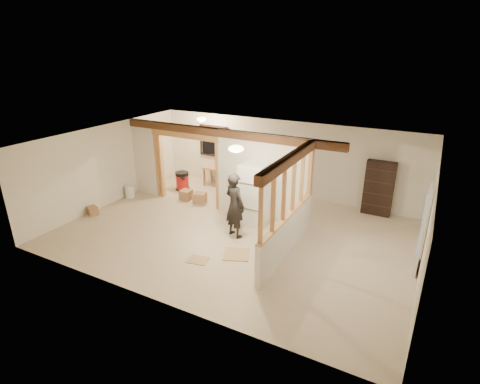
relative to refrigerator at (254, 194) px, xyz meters
The scene contains 30 objects.
floor 1.19m from the refrigerator, 101.80° to the right, with size 9.00×6.50×0.01m, color #CBB397.
ceiling 1.81m from the refrigerator, 101.80° to the right, with size 9.00×6.50×0.01m, color white.
wall_back 2.49m from the refrigerator, 93.84° to the left, with size 9.00×0.01×2.50m, color silver.
wall_front 4.06m from the refrigerator, 92.34° to the right, with size 9.00×0.01×2.50m, color silver.
wall_left 4.75m from the refrigerator, behind, with size 0.01×6.50×2.50m, color silver.
wall_right 4.42m from the refrigerator, 10.33° to the right, with size 0.01×6.50×2.50m, color silver.
partition_left_stub 4.25m from the refrigerator, behind, with size 0.90×0.12×2.50m, color silver.
partition_center 0.56m from the refrigerator, 85.12° to the left, with size 2.80×0.12×2.50m, color silver.
doorway_frame 2.61m from the refrigerator, behind, with size 2.46×0.14×2.20m, color tan.
header_beam_back 1.95m from the refrigerator, 160.62° to the left, with size 7.00×0.18×0.22m, color brown.
header_beam_right 2.40m from the refrigerator, 39.67° to the right, with size 0.18×3.30×0.22m, color brown.
pony_wall 1.90m from the refrigerator, 39.67° to the right, with size 0.12×3.20×1.00m, color silver.
stud_partition 2.02m from the refrigerator, 39.67° to the right, with size 0.14×3.20×1.32m, color tan.
window_back 3.71m from the refrigerator, 139.28° to the left, with size 1.12×0.10×1.10m, color black.
french_door 4.27m from the refrigerator, ahead, with size 0.12×0.86×2.00m, color white.
ceiling_dome_main 2.06m from the refrigerator, 84.03° to the right, with size 0.36×0.36×0.16m, color #FFEABF.
ceiling_dome_util 3.46m from the refrigerator, 150.47° to the left, with size 0.32×0.32×0.14m, color #FFEABF.
hanging_bulb 2.65m from the refrigerator, 159.49° to the left, with size 0.07×0.07×0.07m, color #FFD88C.
refrigerator is the anchor object (origin of this frame).
woman 0.93m from the refrigerator, 96.83° to the right, with size 0.63×0.41×1.73m, color black.
work_table 3.24m from the refrigerator, 138.38° to the left, with size 1.12×0.56×0.71m, color tan.
potted_plant 3.12m from the refrigerator, 136.33° to the left, with size 0.33×0.29×0.37m, color #38732B.
shop_vac 3.62m from the refrigerator, 160.21° to the left, with size 0.50×0.50×0.65m, color #A31616.
bookshelf 3.71m from the refrigerator, 37.46° to the left, with size 0.82×0.27×1.64m, color black.
bucket 4.53m from the refrigerator, behind, with size 0.32×0.32×0.40m, color silver.
box_util_a 2.34m from the refrigerator, 166.91° to the left, with size 0.38×0.33×0.33m, color #A1734D.
box_util_b 2.86m from the refrigerator, 169.06° to the left, with size 0.34×0.34×0.32m, color #A1734D.
box_front 4.87m from the refrigerator, 158.53° to the right, with size 0.31×0.25×0.25m, color #A1734D.
floor_panel_near 2.01m from the refrigerator, 77.31° to the right, with size 0.61×0.61×0.02m, color tan.
floor_panel_far 2.59m from the refrigerator, 96.55° to the right, with size 0.47×0.38×0.02m, color tan.
Camera 1 is at (4.33, -7.87, 4.68)m, focal length 28.00 mm.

